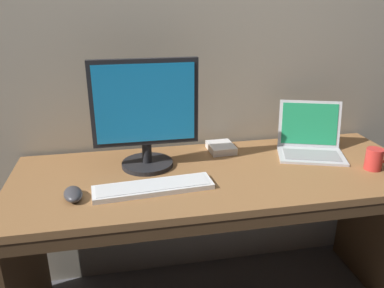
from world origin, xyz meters
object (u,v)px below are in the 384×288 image
external_monitor (145,114)px  coffee_mug (375,159)px  wired_keyboard (153,187)px  computer_mouse (73,194)px  external_drive_box (221,148)px  laptop_silver (310,141)px

external_monitor → coffee_mug: size_ratio=4.28×
external_monitor → wired_keyboard: bearing=-89.1°
wired_keyboard → computer_mouse: size_ratio=4.09×
external_monitor → computer_mouse: 0.45m
wired_keyboard → external_drive_box: (0.38, 0.35, 0.01)m
computer_mouse → external_monitor: bearing=27.2°
external_monitor → wired_keyboard: 0.33m
external_monitor → coffee_mug: (1.00, -0.22, -0.20)m
laptop_silver → coffee_mug: bearing=-52.1°
external_monitor → external_drive_box: (0.38, 0.12, -0.23)m
wired_keyboard → external_drive_box: 0.51m
coffee_mug → computer_mouse: bearing=-178.9°
laptop_silver → external_drive_box: 0.44m
computer_mouse → external_drive_box: 0.78m
laptop_silver → computer_mouse: 1.15m
computer_mouse → external_drive_box: size_ratio=0.81×
laptop_silver → external_monitor: external_monitor is taller
external_drive_box → computer_mouse: bearing=-151.9°
external_monitor → external_drive_box: bearing=18.1°
external_drive_box → external_monitor: bearing=-161.9°
external_drive_box → coffee_mug: size_ratio=1.30×
wired_keyboard → computer_mouse: 0.31m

